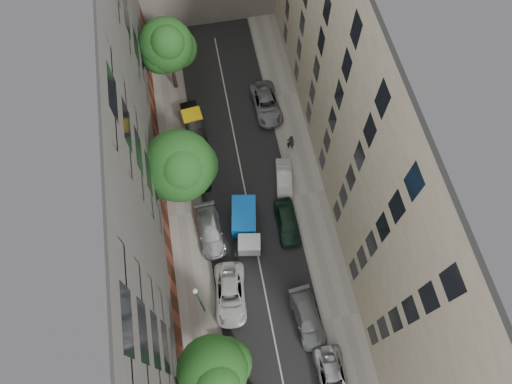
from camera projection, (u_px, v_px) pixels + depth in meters
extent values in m
plane|color=#4C4C49|center=(248.00, 204.00, 40.30)|extent=(120.00, 120.00, 0.00)
cube|color=black|center=(248.00, 204.00, 40.29)|extent=(8.00, 44.00, 0.02)
cube|color=gray|center=(186.00, 214.00, 39.79)|extent=(3.00, 44.00, 0.15)
cube|color=gray|center=(308.00, 193.00, 40.68)|extent=(3.00, 44.00, 0.15)
cube|color=#514F4C|center=(83.00, 171.00, 30.41)|extent=(8.00, 44.00, 20.00)
cube|color=beige|center=(398.00, 120.00, 32.18)|extent=(8.00, 44.00, 20.00)
cube|color=black|center=(246.00, 229.00, 38.74)|extent=(2.70, 5.11, 0.27)
cube|color=#AAADAF|center=(249.00, 245.00, 37.28)|extent=(2.02, 1.73, 1.53)
cube|color=#0D72FF|center=(244.00, 216.00, 38.23)|extent=(2.51, 3.53, 1.62)
cylinder|color=black|center=(239.00, 250.00, 38.04)|extent=(0.25, 0.76, 0.76)
cylinder|color=black|center=(259.00, 247.00, 38.18)|extent=(0.25, 0.76, 0.76)
cylinder|color=black|center=(233.00, 216.00, 39.39)|extent=(0.25, 0.76, 0.76)
cylinder|color=black|center=(253.00, 213.00, 39.52)|extent=(0.25, 0.76, 0.76)
imported|color=#4F140F|center=(232.00, 371.00, 33.62)|extent=(1.76, 4.62, 1.51)
imported|color=silver|center=(230.00, 294.00, 36.09)|extent=(3.00, 5.48, 1.46)
imported|color=silver|center=(210.00, 231.00, 38.43)|extent=(2.25, 5.02, 1.43)
imported|color=black|center=(201.00, 172.00, 40.96)|extent=(1.80, 3.98, 1.32)
imported|color=black|center=(193.00, 122.00, 43.17)|extent=(2.10, 4.73, 1.51)
imported|color=#B5B5BA|center=(333.00, 379.00, 33.47)|extent=(2.28, 4.77, 1.31)
imported|color=slate|center=(308.00, 318.00, 35.30)|extent=(2.41, 5.04, 1.42)
imported|color=black|center=(287.00, 222.00, 38.75)|extent=(1.87, 4.44, 1.50)
imported|color=silver|center=(284.00, 178.00, 40.70)|extent=(1.93, 4.01, 1.27)
imported|color=gray|center=(266.00, 104.00, 44.10)|extent=(2.65, 5.43, 1.48)
cylinder|color=#382619|center=(217.00, 376.00, 32.77)|extent=(0.36, 0.36, 2.71)
cylinder|color=#382619|center=(215.00, 373.00, 30.68)|extent=(0.24, 0.24, 1.93)
sphere|color=#1E4F1A|center=(212.00, 371.00, 28.98)|extent=(4.60, 4.60, 4.60)
sphere|color=#1E4F1A|center=(226.00, 363.00, 30.05)|extent=(3.45, 3.45, 3.45)
sphere|color=#1E4F1A|center=(203.00, 382.00, 29.19)|extent=(3.22, 3.22, 3.22)
sphere|color=#1E4F1A|center=(216.00, 383.00, 27.74)|extent=(2.99, 2.99, 2.99)
cylinder|color=#382619|center=(187.00, 189.00, 39.29)|extent=(0.36, 0.36, 2.67)
cylinder|color=#382619|center=(183.00, 177.00, 37.23)|extent=(0.24, 0.24, 1.91)
sphere|color=#1E4F1A|center=(179.00, 166.00, 35.55)|extent=(5.75, 5.75, 5.75)
sphere|color=#1E4F1A|center=(192.00, 165.00, 36.61)|extent=(4.31, 4.31, 4.31)
sphere|color=#1E4F1A|center=(172.00, 176.00, 35.76)|extent=(4.03, 4.03, 4.03)
sphere|color=#1E4F1A|center=(181.00, 168.00, 34.33)|extent=(3.74, 3.74, 3.74)
cylinder|color=#382619|center=(174.00, 77.00, 44.49)|extent=(0.36, 0.36, 2.79)
cylinder|color=#382619|center=(170.00, 60.00, 42.34)|extent=(0.24, 0.24, 1.99)
sphere|color=#1E4F1A|center=(166.00, 45.00, 40.57)|extent=(4.87, 4.87, 4.87)
sphere|color=#1E4F1A|center=(177.00, 48.00, 41.68)|extent=(3.65, 3.65, 3.65)
sphere|color=#1E4F1A|center=(160.00, 55.00, 40.81)|extent=(3.41, 3.41, 3.41)
sphere|color=#1E4F1A|center=(167.00, 43.00, 39.32)|extent=(3.16, 3.16, 3.16)
cylinder|color=#1B6034|center=(200.00, 302.00, 33.27)|extent=(0.14, 0.14, 6.34)
sphere|color=silver|center=(195.00, 291.00, 30.32)|extent=(0.36, 0.36, 0.36)
imported|color=black|center=(291.00, 142.00, 41.78)|extent=(0.79, 0.63, 1.91)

